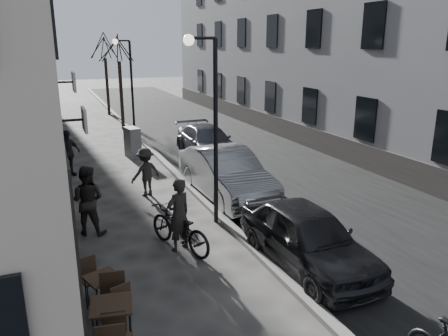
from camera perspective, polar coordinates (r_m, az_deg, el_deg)
road at (r=22.73m, az=-1.01°, el=3.60°), size 7.30×60.00×0.00m
kerb at (r=21.71m, az=-10.05°, el=2.92°), size 0.25×60.00×0.12m
streetlamp_near at (r=11.56m, az=-1.92°, el=7.45°), size 0.90×0.28×5.09m
streetlamp_far at (r=23.13m, az=-12.42°, el=11.37°), size 0.90×0.28×5.09m
tree_near at (r=26.04m, az=-13.65°, el=15.09°), size 2.40×2.40×5.70m
tree_far at (r=31.99m, az=-15.36°, el=15.06°), size 2.40×2.40×5.70m
bistro_set_b at (r=7.79m, az=-14.35°, el=-18.77°), size 0.76×1.67×0.96m
bistro_set_c at (r=8.78m, az=-15.47°, el=-15.08°), size 0.84×1.46×0.83m
utility_cabinet at (r=19.69m, az=-11.87°, el=3.29°), size 0.63×0.96×1.33m
bicycle at (r=10.73m, az=-5.89°, el=-7.85°), size 1.51×2.23×1.11m
cyclist_rider at (r=10.59m, az=-5.94°, el=-6.10°), size 0.78×0.66×1.81m
pedestrian_near at (r=11.95m, az=-17.43°, el=-4.04°), size 1.12×1.03×1.86m
pedestrian_mid at (r=14.53m, az=-10.18°, el=-0.52°), size 1.19×0.92×1.62m
pedestrian_far at (r=17.46m, az=-19.78°, el=1.83°), size 1.12×0.87×1.78m
car_near at (r=10.07m, az=10.83°, el=-8.79°), size 1.80×4.18×1.41m
car_mid at (r=14.20m, az=0.28°, el=-0.71°), size 1.82×4.87×1.59m
car_far at (r=19.39m, az=-2.20°, el=3.45°), size 1.93×4.65×1.34m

